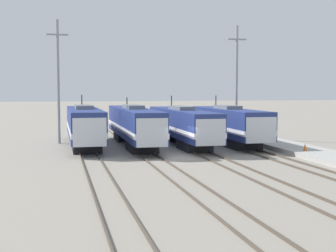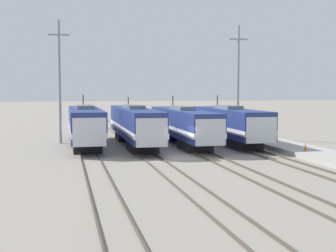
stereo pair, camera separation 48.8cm
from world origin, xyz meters
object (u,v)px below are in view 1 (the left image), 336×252
(locomotive_far_left, at_px, (84,125))
(locomotive_center_left, at_px, (134,125))
(locomotive_center_right, at_px, (182,125))
(locomotive_far_right, at_px, (229,124))
(traffic_cone, at_px, (305,147))
(catenary_tower_left, at_px, (58,79))
(catenary_tower_right, at_px, (237,80))

(locomotive_far_left, xyz_separation_m, locomotive_center_left, (4.86, -0.25, -0.01))
(locomotive_center_right, height_order, locomotive_far_right, locomotive_far_right)
(locomotive_far_left, distance_m, traffic_cone, 20.67)
(locomotive_center_left, relative_size, catenary_tower_left, 1.54)
(locomotive_far_left, relative_size, locomotive_center_left, 0.88)
(catenary_tower_right, relative_size, traffic_cone, 19.32)
(locomotive_far_left, height_order, locomotive_center_left, locomotive_far_left)
(catenary_tower_left, bearing_deg, catenary_tower_right, 0.00)
(locomotive_far_left, distance_m, catenary_tower_right, 18.04)
(locomotive_center_right, relative_size, locomotive_far_right, 1.14)
(traffic_cone, bearing_deg, locomotive_far_right, 108.87)
(locomotive_center_right, distance_m, catenary_tower_left, 13.59)
(locomotive_far_right, xyz_separation_m, catenary_tower_left, (-16.96, 4.46, 4.57))
(locomotive_far_left, height_order, traffic_cone, locomotive_far_left)
(catenary_tower_left, distance_m, catenary_tower_right, 19.49)
(locomotive_far_left, bearing_deg, locomotive_far_right, -3.59)
(locomotive_far_left, distance_m, locomotive_center_left, 4.86)
(locomotive_center_left, height_order, locomotive_far_right, locomotive_far_right)
(catenary_tower_left, bearing_deg, locomotive_center_left, -27.64)
(locomotive_center_left, height_order, traffic_cone, locomotive_center_left)
(locomotive_center_right, xyz_separation_m, locomotive_far_right, (4.86, -0.31, 0.02))
(catenary_tower_right, bearing_deg, traffic_cone, -87.06)
(locomotive_far_left, bearing_deg, catenary_tower_right, 11.72)
(locomotive_center_left, distance_m, locomotive_center_right, 4.87)
(traffic_cone, bearing_deg, locomotive_center_left, 141.91)
(locomotive_far_left, xyz_separation_m, locomotive_far_right, (14.57, -0.92, -0.05))
(locomotive_center_left, height_order, locomotive_center_right, locomotive_center_right)
(locomotive_center_right, distance_m, traffic_cone, 12.78)
(traffic_cone, bearing_deg, catenary_tower_left, 145.38)
(locomotive_far_left, relative_size, catenary_tower_left, 1.35)
(locomotive_far_right, bearing_deg, locomotive_center_left, 176.07)
(locomotive_center_left, bearing_deg, catenary_tower_right, 17.23)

